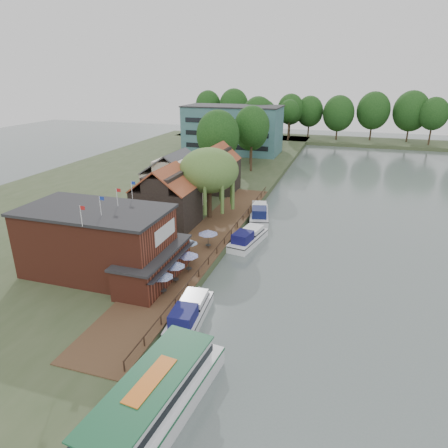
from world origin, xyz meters
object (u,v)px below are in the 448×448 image
(pub, at_px, (113,243))
(cruiser_0, at_px, (189,310))
(umbrella_0, at_px, (163,283))
(willow, at_px, (209,184))
(umbrella_3, at_px, (189,249))
(umbrella_4, at_px, (208,239))
(cruiser_2, at_px, (259,212))
(swan, at_px, (146,368))
(cottage_b, at_px, (176,178))
(umbrella_2, at_px, (189,262))
(tour_boat, at_px, (145,408))
(umbrella_1, at_px, (175,272))
(cottage_c, at_px, (217,168))
(hotel_block, at_px, (233,129))
(cruiser_1, at_px, (248,236))
(cottage_a, at_px, (166,197))

(pub, xyz_separation_m, cruiser_0, (10.17, -4.22, -3.56))
(umbrella_0, distance_m, cruiser_0, 4.22)
(willow, xyz_separation_m, cruiser_0, (6.67, -24.22, -5.12))
(umbrella_3, height_order, umbrella_4, same)
(cruiser_2, distance_m, swan, 35.73)
(cottage_b, height_order, umbrella_0, cottage_b)
(willow, distance_m, umbrella_2, 18.05)
(tour_boat, height_order, swan, tour_boat)
(pub, height_order, cruiser_2, pub)
(umbrella_2, bearing_deg, willow, 102.23)
(cottage_b, bearing_deg, tour_boat, -68.62)
(umbrella_1, bearing_deg, umbrella_4, 88.33)
(umbrella_2, bearing_deg, cruiser_2, 82.41)
(umbrella_2, bearing_deg, tour_boat, -75.56)
(umbrella_0, bearing_deg, pub, 160.95)
(cottage_c, height_order, umbrella_1, cottage_c)
(cruiser_2, bearing_deg, cottage_c, 123.71)
(tour_boat, bearing_deg, umbrella_4, 106.93)
(umbrella_4, relative_size, cruiser_0, 0.27)
(hotel_block, distance_m, umbrella_3, 66.73)
(cruiser_1, height_order, cruiser_2, cruiser_2)
(cottage_a, xyz_separation_m, umbrella_4, (8.13, -5.67, -2.96))
(umbrella_4, bearing_deg, cruiser_0, -77.34)
(umbrella_0, height_order, cruiser_1, umbrella_0)
(umbrella_4, bearing_deg, willow, 108.78)
(pub, height_order, umbrella_0, pub)
(hotel_block, height_order, umbrella_2, hotel_block)
(cottage_b, relative_size, umbrella_3, 4.04)
(umbrella_4, bearing_deg, umbrella_3, -107.64)
(cottage_a, relative_size, umbrella_1, 3.62)
(swan, bearing_deg, cottage_c, 101.84)
(cruiser_1, bearing_deg, umbrella_3, -110.08)
(willow, relative_size, umbrella_1, 4.39)
(umbrella_0, relative_size, tour_boat, 0.15)
(cottage_c, distance_m, tour_boat, 51.69)
(pub, relative_size, willow, 1.92)
(umbrella_0, xyz_separation_m, tour_boat, (5.48, -13.84, -0.60))
(umbrella_4, height_order, cruiser_0, umbrella_4)
(pub, height_order, umbrella_2, pub)
(hotel_block, relative_size, umbrella_1, 10.69)
(swan, bearing_deg, tour_boat, -61.54)
(cottage_c, xyz_separation_m, umbrella_1, (6.86, -33.86, -2.96))
(pub, distance_m, cruiser_1, 18.41)
(umbrella_2, relative_size, cruiser_2, 0.24)
(cottage_a, height_order, cruiser_1, cottage_a)
(cottage_b, bearing_deg, cottage_a, -73.30)
(cruiser_1, distance_m, tour_boat, 30.55)
(umbrella_1, xyz_separation_m, umbrella_2, (0.37, 2.65, 0.00))
(hotel_block, height_order, tour_boat, hotel_block)
(cruiser_1, distance_m, swan, 25.78)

